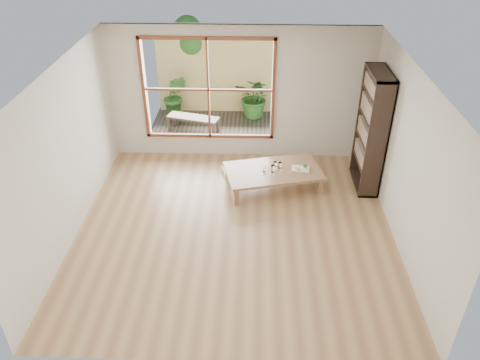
{
  "coord_description": "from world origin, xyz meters",
  "views": [
    {
      "loc": [
        0.28,
        -5.93,
        4.7
      ],
      "look_at": [
        0.06,
        0.59,
        0.55
      ],
      "focal_mm": 35.0,
      "sensor_mm": 36.0,
      "label": 1
    }
  ],
  "objects_px": {
    "low_table": "(273,172)",
    "garden_bench": "(193,119)",
    "bookshelf": "(371,131)",
    "food_tray": "(301,168)"
  },
  "relations": [
    {
      "from": "garden_bench",
      "to": "food_tray",
      "type": "bearing_deg",
      "value": -28.22
    },
    {
      "from": "bookshelf",
      "to": "food_tray",
      "type": "relative_size",
      "value": 6.25
    },
    {
      "from": "bookshelf",
      "to": "food_tray",
      "type": "height_order",
      "value": "bookshelf"
    },
    {
      "from": "low_table",
      "to": "food_tray",
      "type": "relative_size",
      "value": 5.43
    },
    {
      "from": "bookshelf",
      "to": "low_table",
      "type": "bearing_deg",
      "value": -173.59
    },
    {
      "from": "bookshelf",
      "to": "garden_bench",
      "type": "xyz_separation_m",
      "value": [
        -3.37,
        1.97,
        -0.75
      ]
    },
    {
      "from": "food_tray",
      "to": "low_table",
      "type": "bearing_deg",
      "value": -166.27
    },
    {
      "from": "bookshelf",
      "to": "garden_bench",
      "type": "distance_m",
      "value": 3.98
    },
    {
      "from": "low_table",
      "to": "garden_bench",
      "type": "bearing_deg",
      "value": 114.51
    },
    {
      "from": "low_table",
      "to": "bookshelf",
      "type": "relative_size",
      "value": 0.87
    }
  ]
}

